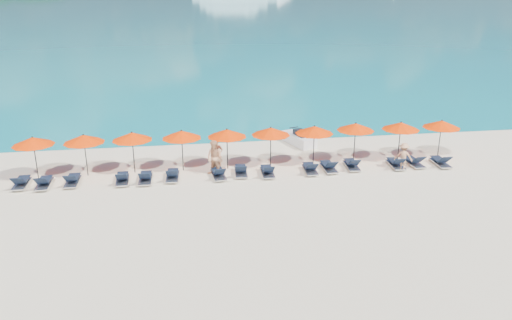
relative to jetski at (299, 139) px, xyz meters
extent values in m
plane|color=beige|center=(-3.67, -8.91, -0.39)|extent=(1400.00, 1400.00, 0.00)
ellipsoid|color=black|center=(-153.67, 551.09, -35.39)|extent=(162.00, 126.00, 85.50)
cube|color=white|center=(-0.01, 0.03, -0.06)|extent=(1.78, 2.84, 0.61)
cube|color=black|center=(0.06, -0.18, 0.39)|extent=(0.88, 1.23, 0.39)
cylinder|color=black|center=(-0.22, 0.66, 0.55)|extent=(0.60, 0.25, 0.07)
imported|color=tan|center=(-5.52, -4.16, 0.54)|extent=(0.71, 0.50, 1.87)
imported|color=tan|center=(-5.65, -4.56, 0.55)|extent=(1.05, 0.98, 1.89)
imported|color=tan|center=(4.53, -5.20, 0.35)|extent=(1.05, 0.83, 1.48)
cylinder|color=black|center=(-14.76, -3.64, 0.71)|extent=(0.05, 0.05, 2.20)
cone|color=#FF3500|center=(-14.76, -3.64, 1.63)|extent=(2.10, 2.10, 0.42)
sphere|color=black|center=(-14.76, -3.64, 1.85)|extent=(0.08, 0.08, 0.08)
cylinder|color=black|center=(-12.28, -3.59, 0.71)|extent=(0.05, 0.05, 2.20)
cone|color=#FF3500|center=(-12.28, -3.59, 1.63)|extent=(2.10, 2.10, 0.42)
sphere|color=black|center=(-12.28, -3.59, 1.85)|extent=(0.08, 0.08, 0.08)
cylinder|color=black|center=(-9.87, -3.51, 0.71)|extent=(0.05, 0.05, 2.20)
cone|color=#FF3500|center=(-9.87, -3.51, 1.63)|extent=(2.10, 2.10, 0.42)
sphere|color=black|center=(-9.87, -3.51, 1.85)|extent=(0.08, 0.08, 0.08)
cylinder|color=black|center=(-7.30, -3.56, 0.71)|extent=(0.05, 0.05, 2.20)
cone|color=#FF3500|center=(-7.30, -3.56, 1.63)|extent=(2.10, 2.10, 0.42)
sphere|color=black|center=(-7.30, -3.56, 1.85)|extent=(0.08, 0.08, 0.08)
cylinder|color=black|center=(-4.90, -3.67, 0.71)|extent=(0.05, 0.05, 2.20)
cone|color=#FF3500|center=(-4.90, -3.67, 1.63)|extent=(2.10, 2.10, 0.42)
sphere|color=black|center=(-4.90, -3.67, 1.85)|extent=(0.08, 0.08, 0.08)
cylinder|color=black|center=(-2.52, -3.69, 0.71)|extent=(0.05, 0.05, 2.20)
cone|color=#FF3500|center=(-2.52, -3.69, 1.63)|extent=(2.10, 2.10, 0.42)
sphere|color=black|center=(-2.52, -3.69, 1.85)|extent=(0.08, 0.08, 0.08)
cylinder|color=black|center=(-0.11, -3.76, 0.71)|extent=(0.05, 0.05, 2.20)
cone|color=#FF3500|center=(-0.11, -3.76, 1.63)|extent=(2.10, 2.10, 0.42)
sphere|color=black|center=(-0.11, -3.76, 1.85)|extent=(0.08, 0.08, 0.08)
cylinder|color=black|center=(2.33, -3.53, 0.71)|extent=(0.05, 0.05, 2.20)
cone|color=#FF3500|center=(2.33, -3.53, 1.63)|extent=(2.10, 2.10, 0.42)
sphere|color=black|center=(2.33, -3.53, 1.85)|extent=(0.08, 0.08, 0.08)
cylinder|color=black|center=(4.90, -3.74, 0.71)|extent=(0.05, 0.05, 2.20)
cone|color=#FF3500|center=(4.90, -3.74, 1.63)|extent=(2.10, 2.10, 0.42)
sphere|color=black|center=(4.90, -3.74, 1.85)|extent=(0.08, 0.08, 0.08)
cylinder|color=black|center=(7.37, -3.72, 0.71)|extent=(0.05, 0.05, 2.20)
cone|color=#FF3500|center=(7.37, -3.72, 1.63)|extent=(2.10, 2.10, 0.42)
sphere|color=black|center=(7.37, -3.72, 1.85)|extent=(0.08, 0.08, 0.08)
cube|color=silver|center=(-15.29, -4.70, -0.25)|extent=(0.68, 1.72, 0.06)
cube|color=black|center=(-15.30, -4.45, -0.09)|extent=(0.59, 1.12, 0.04)
cube|color=black|center=(-15.27, -5.25, 0.16)|extent=(0.57, 0.55, 0.43)
cube|color=silver|center=(-14.17, -4.89, -0.25)|extent=(0.65, 1.71, 0.06)
cube|color=black|center=(-14.18, -4.64, -0.09)|extent=(0.57, 1.11, 0.04)
cube|color=black|center=(-14.16, -5.44, 0.16)|extent=(0.56, 0.55, 0.43)
cube|color=silver|center=(-12.83, -4.77, -0.25)|extent=(0.63, 1.70, 0.06)
cube|color=black|center=(-12.83, -4.52, -0.09)|extent=(0.56, 1.10, 0.04)
cube|color=black|center=(-12.83, -5.32, 0.16)|extent=(0.55, 0.54, 0.43)
cube|color=silver|center=(-10.38, -4.92, -0.25)|extent=(0.70, 1.73, 0.06)
cube|color=black|center=(-10.39, -4.67, -0.09)|extent=(0.60, 1.12, 0.04)
cube|color=black|center=(-10.35, -5.47, 0.16)|extent=(0.57, 0.56, 0.43)
cube|color=silver|center=(-9.23, -4.98, -0.25)|extent=(0.65, 1.71, 0.06)
cube|color=black|center=(-9.22, -4.73, -0.09)|extent=(0.57, 1.11, 0.04)
cube|color=black|center=(-9.24, -5.53, 0.16)|extent=(0.56, 0.55, 0.43)
cube|color=silver|center=(-7.87, -4.82, -0.25)|extent=(0.70, 1.73, 0.06)
cube|color=black|center=(-7.85, -4.57, -0.09)|extent=(0.60, 1.13, 0.04)
cube|color=black|center=(-7.89, -5.37, 0.16)|extent=(0.58, 0.56, 0.43)
cube|color=silver|center=(-5.50, -4.95, -0.25)|extent=(0.77, 1.75, 0.06)
cube|color=black|center=(-5.53, -4.70, -0.09)|extent=(0.64, 1.14, 0.04)
cube|color=black|center=(-5.46, -5.50, 0.16)|extent=(0.59, 0.58, 0.43)
cube|color=silver|center=(-4.29, -4.72, -0.25)|extent=(0.74, 1.74, 0.06)
cube|color=black|center=(-4.28, -4.47, -0.09)|extent=(0.63, 1.14, 0.04)
cube|color=black|center=(-4.33, -5.27, 0.16)|extent=(0.59, 0.57, 0.43)
cube|color=silver|center=(-2.92, -5.01, -0.25)|extent=(0.69, 1.72, 0.06)
cube|color=black|center=(-2.91, -4.76, -0.09)|extent=(0.60, 1.12, 0.04)
cube|color=black|center=(-2.94, -5.56, 0.16)|extent=(0.57, 0.56, 0.43)
cube|color=silver|center=(-0.59, -4.94, -0.25)|extent=(0.73, 1.74, 0.06)
cube|color=black|center=(-0.58, -4.69, -0.09)|extent=(0.62, 1.13, 0.04)
cube|color=black|center=(-0.63, -5.49, 0.16)|extent=(0.58, 0.57, 0.43)
cube|color=silver|center=(0.48, -4.81, -0.25)|extent=(0.64, 1.71, 0.06)
cube|color=black|center=(0.48, -4.56, -0.09)|extent=(0.56, 1.11, 0.04)
cube|color=black|center=(0.47, -5.36, 0.16)|extent=(0.56, 0.54, 0.43)
cube|color=silver|center=(1.82, -4.68, -0.25)|extent=(0.76, 1.75, 0.06)
cube|color=black|center=(1.84, -4.43, -0.09)|extent=(0.64, 1.14, 0.04)
cube|color=black|center=(1.77, -5.23, 0.16)|extent=(0.59, 0.58, 0.43)
cube|color=silver|center=(4.28, -4.88, -0.25)|extent=(0.74, 1.74, 0.06)
cube|color=black|center=(4.29, -4.63, -0.09)|extent=(0.62, 1.14, 0.04)
cube|color=black|center=(4.24, -5.42, 0.16)|extent=(0.59, 0.57, 0.43)
cube|color=silver|center=(5.37, -4.77, -0.25)|extent=(0.71, 1.73, 0.06)
cube|color=black|center=(5.36, -4.52, -0.09)|extent=(0.61, 1.13, 0.04)
cube|color=black|center=(5.40, -5.31, 0.16)|extent=(0.58, 0.57, 0.43)
cube|color=silver|center=(6.85, -4.97, -0.25)|extent=(0.72, 1.73, 0.06)
cube|color=black|center=(6.87, -4.72, -0.09)|extent=(0.61, 1.13, 0.04)
cube|color=black|center=(6.82, -5.52, 0.16)|extent=(0.58, 0.57, 0.43)
camera|label=1|loc=(-7.29, -29.21, 9.04)|focal=35.00mm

